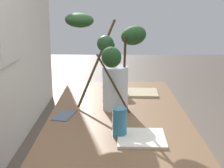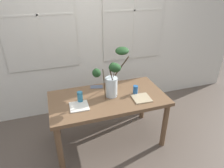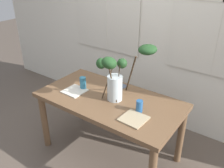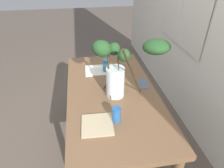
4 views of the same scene
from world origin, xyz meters
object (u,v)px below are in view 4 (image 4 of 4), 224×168
dining_table (112,100)px  drinking_glass_blue_left (106,66)px  plate_square_left (96,70)px  drinking_glass_blue_right (116,115)px  plate_square_right (97,125)px  vase_with_branches (121,68)px

dining_table → drinking_glass_blue_left: bearing=-179.9°
dining_table → drinking_glass_blue_left: (-0.37, -0.00, 0.17)m
dining_table → plate_square_left: (-0.40, -0.10, 0.11)m
drinking_glass_blue_right → plate_square_right: size_ratio=0.53×
drinking_glass_blue_left → plate_square_right: (0.77, -0.17, -0.06)m
dining_table → vase_with_branches: size_ratio=2.47×
plate_square_left → plate_square_right: bearing=-5.1°
vase_with_branches → drinking_glass_blue_right: vase_with_branches is taller
vase_with_branches → drinking_glass_blue_right: (0.29, -0.09, -0.22)m
drinking_glass_blue_left → plate_square_right: drinking_glass_blue_left is taller
dining_table → drinking_glass_blue_right: 0.41m
dining_table → drinking_glass_blue_right: bearing=-4.8°
vase_with_branches → plate_square_right: 0.48m
dining_table → drinking_glass_blue_right: size_ratio=12.88×
drinking_glass_blue_left → plate_square_left: 0.13m
drinking_glass_blue_left → drinking_glass_blue_right: bearing=-2.4°
drinking_glass_blue_left → plate_square_left: (-0.03, -0.10, -0.06)m
drinking_glass_blue_left → drinking_glass_blue_right: 0.74m
vase_with_branches → dining_table: bearing=-148.3°
vase_with_branches → drinking_glass_blue_left: size_ratio=4.36×
plate_square_left → plate_square_right: 0.81m
vase_with_branches → drinking_glass_blue_right: size_ratio=5.21×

